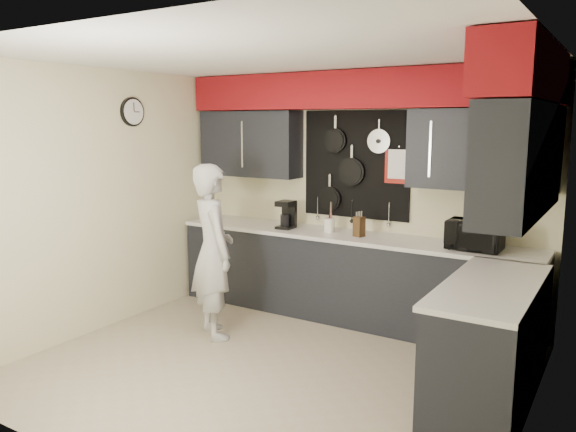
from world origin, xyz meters
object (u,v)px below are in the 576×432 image
Objects in this scene: knife_block at (359,227)px; coffee_maker at (287,214)px; microwave at (475,235)px; person at (213,251)px; utensil_crock at (329,225)px.

knife_block is 0.67× the size of coffee_maker.
coffee_maker reaches higher than microwave.
knife_block is 0.12× the size of person.
person reaches higher than coffee_maker.
utensil_crock is at bearing 3.42° from coffee_maker.
knife_block is (-1.15, -0.01, -0.03)m from microwave.
person reaches higher than utensil_crock.
knife_block is at bearing -101.17° from person.
utensil_crock is at bearing 178.59° from microwave.
utensil_crock is at bearing -170.89° from knife_block.
microwave is 0.29× the size of person.
person is at bearing -101.56° from coffee_maker.
knife_block is 0.87m from coffee_maker.
utensil_crock is (-1.52, 0.04, -0.06)m from microwave.
coffee_maker reaches higher than knife_block.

